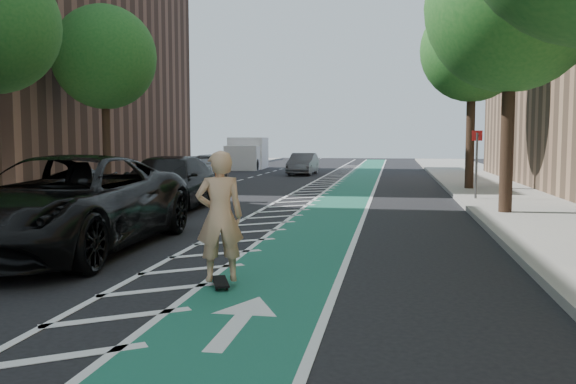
% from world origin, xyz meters
% --- Properties ---
extents(ground, '(120.00, 120.00, 0.00)m').
position_xyz_m(ground, '(0.00, 0.00, 0.00)').
color(ground, black).
rests_on(ground, ground).
extents(bike_lane, '(2.00, 90.00, 0.01)m').
position_xyz_m(bike_lane, '(3.00, 10.00, 0.01)').
color(bike_lane, '#1A5C45').
rests_on(bike_lane, ground).
extents(buffer_strip, '(1.40, 90.00, 0.01)m').
position_xyz_m(buffer_strip, '(1.50, 10.00, 0.01)').
color(buffer_strip, silver).
rests_on(buffer_strip, ground).
extents(sidewalk_right, '(5.00, 90.00, 0.15)m').
position_xyz_m(sidewalk_right, '(9.50, 10.00, 0.07)').
color(sidewalk_right, gray).
rests_on(sidewalk_right, ground).
extents(curb_right, '(0.12, 90.00, 0.16)m').
position_xyz_m(curb_right, '(7.05, 10.00, 0.08)').
color(curb_right, gray).
rests_on(curb_right, ground).
extents(curb_left, '(0.12, 90.00, 0.16)m').
position_xyz_m(curb_left, '(-7.05, 10.00, 0.08)').
color(curb_left, gray).
rests_on(curb_left, ground).
extents(building_left_far, '(14.00, 22.00, 18.00)m').
position_xyz_m(building_left_far, '(-17.50, 24.00, 9.00)').
color(building_left_far, brown).
rests_on(building_left_far, ground).
extents(tree_r_c, '(4.20, 4.20, 7.90)m').
position_xyz_m(tree_r_c, '(7.90, 8.00, 5.77)').
color(tree_r_c, '#382619').
rests_on(tree_r_c, ground).
extents(tree_r_d, '(4.20, 4.20, 7.90)m').
position_xyz_m(tree_r_d, '(7.90, 16.00, 5.77)').
color(tree_r_d, '#382619').
rests_on(tree_r_d, ground).
extents(tree_l_d, '(4.20, 4.20, 7.90)m').
position_xyz_m(tree_l_d, '(-7.90, 16.00, 5.77)').
color(tree_l_d, '#382619').
rests_on(tree_l_d, ground).
extents(sign_post, '(0.35, 0.08, 2.47)m').
position_xyz_m(sign_post, '(7.60, 12.00, 1.35)').
color(sign_post, '#4C4C4C').
rests_on(sign_post, ground).
extents(skateboard, '(0.45, 0.76, 0.10)m').
position_xyz_m(skateboard, '(2.30, -1.07, 0.08)').
color(skateboard, black).
rests_on(skateboard, ground).
extents(skateboarder, '(0.82, 0.68, 1.92)m').
position_xyz_m(skateboarder, '(2.30, -1.07, 1.06)').
color(skateboarder, '#DCA77B').
rests_on(skateboarder, skateboard).
extents(suv_near, '(3.30, 6.84, 1.88)m').
position_xyz_m(suv_near, '(-1.46, 1.21, 0.94)').
color(suv_near, black).
rests_on(suv_near, ground).
extents(suv_far, '(2.54, 5.76, 1.64)m').
position_xyz_m(suv_far, '(-2.06, 8.14, 0.82)').
color(suv_far, black).
rests_on(suv_far, ground).
extents(car_silver, '(1.93, 4.37, 1.46)m').
position_xyz_m(car_silver, '(-4.89, 21.34, 0.73)').
color(car_silver, '#A6A6AB').
rests_on(car_silver, ground).
extents(car_grey, '(1.49, 4.05, 1.32)m').
position_xyz_m(car_grey, '(-0.66, 27.20, 0.66)').
color(car_grey, '#535357').
rests_on(car_grey, ground).
extents(box_truck, '(2.83, 5.66, 2.29)m').
position_xyz_m(box_truck, '(-5.79, 33.81, 1.05)').
color(box_truck, white).
rests_on(box_truck, ground).
extents(barrel_a, '(0.66, 0.66, 0.90)m').
position_xyz_m(barrel_a, '(-2.20, 6.84, 0.43)').
color(barrel_a, '#E45A0C').
rests_on(barrel_a, ground).
extents(barrel_b, '(0.71, 0.71, 0.97)m').
position_xyz_m(barrel_b, '(-2.06, 9.50, 0.46)').
color(barrel_b, '#E7590C').
rests_on(barrel_b, ground).
extents(barrel_c, '(0.67, 0.67, 0.91)m').
position_xyz_m(barrel_c, '(-2.40, 14.50, 0.43)').
color(barrel_c, '#EA530C').
rests_on(barrel_c, ground).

